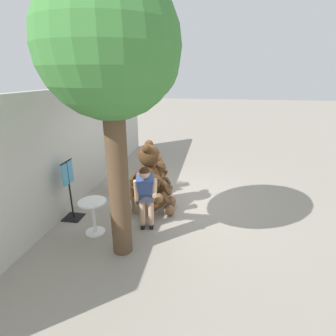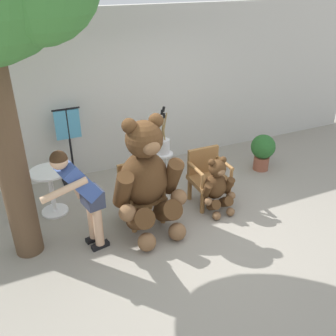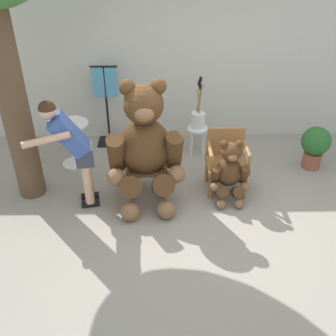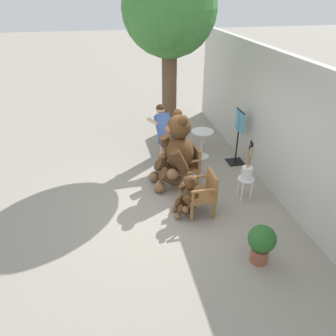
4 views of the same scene
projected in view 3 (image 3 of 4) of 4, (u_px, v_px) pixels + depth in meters
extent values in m
plane|color=gray|center=(188.00, 215.00, 4.88)|extent=(60.00, 60.00, 0.00)
cube|color=beige|center=(181.00, 57.00, 6.19)|extent=(10.00, 0.16, 2.80)
cube|color=olive|center=(146.00, 166.00, 5.16)|extent=(0.60, 0.56, 0.07)
cylinder|color=olive|center=(130.00, 188.00, 5.08)|extent=(0.07, 0.07, 0.37)
cylinder|color=olive|center=(164.00, 186.00, 5.12)|extent=(0.07, 0.07, 0.37)
cylinder|color=olive|center=(130.00, 172.00, 5.44)|extent=(0.07, 0.07, 0.37)
cylinder|color=olive|center=(162.00, 170.00, 5.47)|extent=(0.07, 0.07, 0.37)
cube|color=olive|center=(145.00, 142.00, 5.23)|extent=(0.52, 0.10, 0.42)
cylinder|color=olive|center=(127.00, 150.00, 5.01)|extent=(0.09, 0.48, 0.06)
cylinder|color=olive|center=(127.00, 165.00, 4.89)|extent=(0.05, 0.05, 0.22)
cylinder|color=olive|center=(164.00, 148.00, 5.05)|extent=(0.09, 0.48, 0.06)
cylinder|color=olive|center=(165.00, 163.00, 4.93)|extent=(0.05, 0.05, 0.22)
cube|color=olive|center=(227.00, 165.00, 5.18)|extent=(0.56, 0.52, 0.07)
cylinder|color=olive|center=(211.00, 187.00, 5.11)|extent=(0.07, 0.07, 0.37)
cylinder|color=olive|center=(245.00, 186.00, 5.12)|extent=(0.07, 0.07, 0.37)
cylinder|color=olive|center=(208.00, 170.00, 5.47)|extent=(0.07, 0.07, 0.37)
cylinder|color=olive|center=(239.00, 170.00, 5.48)|extent=(0.07, 0.07, 0.37)
cube|color=olive|center=(226.00, 141.00, 5.25)|extent=(0.52, 0.06, 0.42)
cylinder|color=olive|center=(210.00, 149.00, 5.04)|extent=(0.06, 0.48, 0.06)
cylinder|color=olive|center=(211.00, 164.00, 4.92)|extent=(0.05, 0.05, 0.22)
cylinder|color=olive|center=(247.00, 148.00, 5.05)|extent=(0.06, 0.48, 0.06)
cylinder|color=olive|center=(249.00, 163.00, 4.93)|extent=(0.05, 0.05, 0.22)
ellipsoid|color=#4C3019|center=(145.00, 147.00, 4.87)|extent=(0.72, 0.63, 0.79)
sphere|color=#4C3019|center=(143.00, 104.00, 4.52)|extent=(0.50, 0.50, 0.50)
ellipsoid|color=brown|center=(144.00, 114.00, 4.36)|extent=(0.25, 0.20, 0.18)
sphere|color=black|center=(144.00, 113.00, 4.35)|extent=(0.07, 0.07, 0.07)
sphere|color=#4C3019|center=(127.00, 87.00, 4.42)|extent=(0.20, 0.20, 0.20)
sphere|color=#4C3019|center=(158.00, 86.00, 4.45)|extent=(0.20, 0.20, 0.20)
cylinder|color=#4C3019|center=(116.00, 153.00, 4.73)|extent=(0.26, 0.45, 0.59)
sphere|color=brown|center=(116.00, 177.00, 4.74)|extent=(0.23, 0.23, 0.23)
cylinder|color=#4C3019|center=(174.00, 151.00, 4.79)|extent=(0.26, 0.45, 0.59)
sphere|color=brown|center=(177.00, 174.00, 4.80)|extent=(0.23, 0.23, 0.23)
cylinder|color=#4C3019|center=(131.00, 187.00, 4.84)|extent=(0.32, 0.51, 0.46)
sphere|color=brown|center=(130.00, 212.00, 4.74)|extent=(0.25, 0.25, 0.25)
cylinder|color=#4C3019|center=(163.00, 186.00, 4.87)|extent=(0.32, 0.51, 0.46)
sphere|color=brown|center=(166.00, 209.00, 4.78)|extent=(0.25, 0.25, 0.25)
ellipsoid|color=#4C3019|center=(229.00, 172.00, 5.03)|extent=(0.36, 0.30, 0.41)
sphere|color=#4C3019|center=(231.00, 152.00, 4.85)|extent=(0.26, 0.26, 0.26)
ellipsoid|color=brown|center=(232.00, 158.00, 4.76)|extent=(0.12, 0.10, 0.10)
sphere|color=black|center=(232.00, 157.00, 4.76)|extent=(0.04, 0.04, 0.04)
sphere|color=#4C3019|center=(224.00, 144.00, 4.80)|extent=(0.10, 0.10, 0.10)
sphere|color=#4C3019|center=(239.00, 144.00, 4.80)|extent=(0.10, 0.10, 0.10)
cylinder|color=#4C3019|center=(215.00, 175.00, 4.97)|extent=(0.12, 0.23, 0.31)
sphere|color=brown|center=(215.00, 187.00, 4.97)|extent=(0.12, 0.12, 0.12)
cylinder|color=#4C3019|center=(244.00, 175.00, 4.98)|extent=(0.12, 0.23, 0.31)
sphere|color=brown|center=(245.00, 187.00, 4.98)|extent=(0.12, 0.12, 0.12)
cylinder|color=#4C3019|center=(221.00, 192.00, 5.02)|extent=(0.15, 0.26, 0.24)
sphere|color=brown|center=(221.00, 204.00, 4.97)|extent=(0.13, 0.13, 0.13)
cylinder|color=#4C3019|center=(237.00, 192.00, 5.02)|extent=(0.15, 0.26, 0.24)
sphere|color=brown|center=(239.00, 204.00, 4.97)|extent=(0.13, 0.13, 0.13)
cube|color=black|center=(90.00, 196.00, 5.19)|extent=(0.25, 0.14, 0.06)
cylinder|color=tan|center=(87.00, 169.00, 4.96)|extent=(0.12, 0.12, 0.82)
cube|color=black|center=(91.00, 204.00, 5.04)|extent=(0.25, 0.14, 0.06)
cylinder|color=tan|center=(87.00, 176.00, 4.81)|extent=(0.12, 0.12, 0.82)
cube|color=#33384C|center=(84.00, 154.00, 4.74)|extent=(0.27, 0.34, 0.24)
cube|color=#385199|center=(69.00, 134.00, 4.55)|extent=(0.52, 0.41, 0.56)
sphere|color=tan|center=(47.00, 111.00, 4.34)|extent=(0.21, 0.21, 0.21)
sphere|color=#382314|center=(47.00, 109.00, 4.33)|extent=(0.21, 0.21, 0.21)
cylinder|color=tan|center=(46.00, 140.00, 4.32)|extent=(0.57, 0.19, 0.17)
cylinder|color=tan|center=(70.00, 136.00, 4.77)|extent=(0.24, 0.13, 0.50)
cylinder|color=white|center=(198.00, 129.00, 6.06)|extent=(0.34, 0.34, 0.03)
cylinder|color=white|center=(202.00, 138.00, 6.27)|extent=(0.04, 0.04, 0.43)
cylinder|color=white|center=(191.00, 139.00, 6.27)|extent=(0.04, 0.04, 0.43)
cylinder|color=white|center=(204.00, 144.00, 6.10)|extent=(0.04, 0.04, 0.43)
cylinder|color=white|center=(192.00, 144.00, 6.10)|extent=(0.04, 0.04, 0.43)
cylinder|color=white|center=(198.00, 120.00, 5.99)|extent=(0.22, 0.22, 0.26)
cylinder|color=#997A47|center=(199.00, 103.00, 5.84)|extent=(0.08, 0.15, 0.67)
cylinder|color=black|center=(201.00, 80.00, 5.64)|extent=(0.05, 0.06, 0.09)
cylinder|color=#997A47|center=(199.00, 107.00, 5.84)|extent=(0.09, 0.04, 0.58)
cylinder|color=black|center=(200.00, 87.00, 5.67)|extent=(0.05, 0.05, 0.09)
cylinder|color=#997A47|center=(198.00, 104.00, 5.88)|extent=(0.11, 0.03, 0.62)
cylinder|color=black|center=(199.00, 83.00, 5.70)|extent=(0.05, 0.05, 0.09)
cylinder|color=white|center=(70.00, 124.00, 5.61)|extent=(0.56, 0.56, 0.03)
cylinder|color=white|center=(73.00, 145.00, 5.80)|extent=(0.07, 0.07, 0.69)
cylinder|color=white|center=(76.00, 163.00, 5.97)|extent=(0.40, 0.40, 0.03)
cylinder|color=brown|center=(12.00, 95.00, 4.57)|extent=(0.35, 0.35, 2.89)
cylinder|color=brown|center=(312.00, 160.00, 5.84)|extent=(0.28, 0.28, 0.26)
sphere|color=#286028|center=(316.00, 141.00, 5.67)|extent=(0.44, 0.44, 0.44)
cube|color=black|center=(110.00, 142.00, 6.61)|extent=(0.40, 0.40, 0.02)
cylinder|color=black|center=(107.00, 106.00, 6.26)|extent=(0.04, 0.04, 1.35)
cylinder|color=black|center=(103.00, 66.00, 5.91)|extent=(0.44, 0.03, 0.03)
cube|color=#4C99BF|center=(105.00, 82.00, 6.05)|extent=(0.40, 0.03, 0.48)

